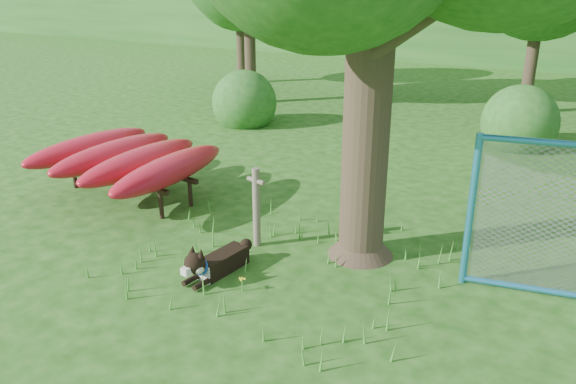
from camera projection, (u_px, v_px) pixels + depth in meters
The scene contains 7 objects.
ground at pixel (228, 288), 7.40m from camera, with size 80.00×80.00×0.00m, color #18490E.
wooden_post at pixel (256, 205), 8.36m from camera, with size 0.34×0.14×1.24m.
kayak_rack at pixel (127, 158), 10.24m from camera, with size 3.12×3.15×1.00m.
husky_dog at pixel (214, 263), 7.63m from camera, with size 0.40×1.25×0.56m.
wildflower_clump at pixel (242, 280), 7.27m from camera, with size 0.09×0.10×0.20m.
shrub_left at pixel (245, 124), 15.82m from camera, with size 1.80×1.80×1.80m, color #205B1D.
shrub_mid at pixel (516, 147), 13.66m from camera, with size 1.80×1.80×1.80m, color #205B1D.
Camera 1 is at (4.01, -5.15, 3.81)m, focal length 35.00 mm.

